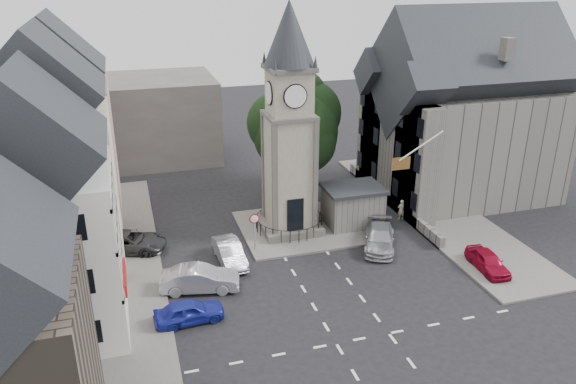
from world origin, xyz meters
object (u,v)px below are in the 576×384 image
object	(u,v)px
car_east_red	(488,261)
car_west_blue	(189,312)
pedestrian	(401,210)
clock_tower	(289,123)
stone_shelter	(353,206)

from	to	relation	value
car_east_red	car_west_blue	bearing A→B (deg)	-175.42
car_west_blue	pedestrian	distance (m)	19.39
clock_tower	stone_shelter	bearing A→B (deg)	-5.84
stone_shelter	pedestrian	distance (m)	4.05
car_east_red	pedestrian	world-z (taller)	pedestrian
clock_tower	car_east_red	size ratio (longest dim) A/B	4.29
clock_tower	car_east_red	bearing A→B (deg)	-41.40
stone_shelter	pedestrian	size ratio (longest dim) A/B	2.70
car_east_red	pedestrian	xyz separation A→B (m)	(-1.72, 8.60, 0.15)
stone_shelter	car_east_red	world-z (taller)	stone_shelter
car_east_red	clock_tower	bearing A→B (deg)	142.82
clock_tower	car_west_blue	distance (m)	14.71
car_east_red	pedestrian	size ratio (longest dim) A/B	2.38
clock_tower	car_west_blue	size ratio (longest dim) A/B	4.25
clock_tower	pedestrian	xyz separation A→B (m)	(8.78, -0.65, -7.32)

